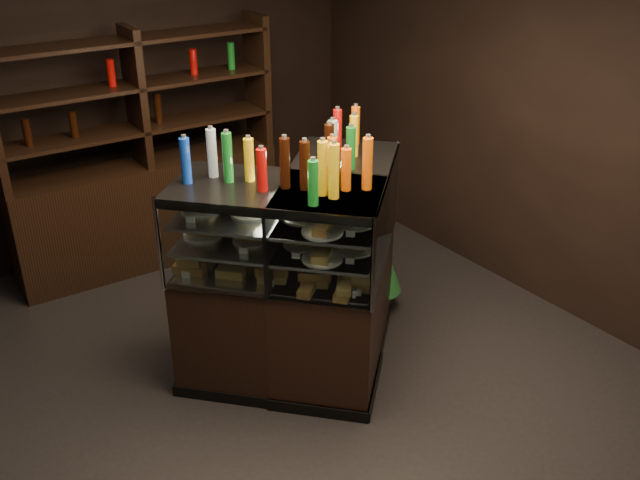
# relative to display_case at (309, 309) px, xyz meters

# --- Properties ---
(ground) EXTENTS (5.00, 5.00, 0.00)m
(ground) POSITION_rel_display_case_xyz_m (-0.47, 0.03, -0.47)
(ground) COLOR black
(ground) RESTS_ON ground
(room_shell) EXTENTS (5.02, 5.02, 3.01)m
(room_shell) POSITION_rel_display_case_xyz_m (-0.47, 0.03, 1.47)
(room_shell) COLOR black
(room_shell) RESTS_ON ground
(display_case) EXTENTS (1.80, 1.38, 1.40)m
(display_case) POSITION_rel_display_case_xyz_m (0.00, 0.00, 0.00)
(display_case) COLOR black
(display_case) RESTS_ON ground
(food_display) EXTENTS (1.41, 0.97, 0.43)m
(food_display) POSITION_rel_display_case_xyz_m (-0.00, -0.00, 0.60)
(food_display) COLOR #D2854B
(food_display) RESTS_ON display_case
(bottles_top) EXTENTS (1.24, 0.83, 0.30)m
(bottles_top) POSITION_rel_display_case_xyz_m (0.00, 0.00, 1.06)
(bottles_top) COLOR yellow
(bottles_top) RESTS_ON display_case
(potted_conifer) EXTENTS (0.37, 0.37, 0.79)m
(potted_conifer) POSITION_rel_display_case_xyz_m (0.85, 0.31, -0.02)
(potted_conifer) COLOR black
(potted_conifer) RESTS_ON ground
(back_shelving) EXTENTS (2.26, 0.51, 2.00)m
(back_shelving) POSITION_rel_display_case_xyz_m (-0.21, 2.08, 0.14)
(back_shelving) COLOR black
(back_shelving) RESTS_ON ground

